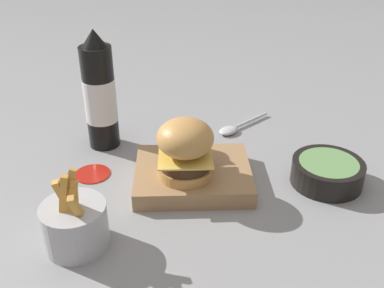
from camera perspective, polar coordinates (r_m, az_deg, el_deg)
ground_plane at (r=0.84m, az=-1.79°, el=-5.08°), size 6.00×6.00×0.00m
serving_board at (r=0.84m, az=-0.00°, el=-3.93°), size 0.21×0.17×0.03m
burger at (r=0.78m, az=-0.98°, el=-0.52°), size 0.10×0.10×0.11m
ketchup_bottle at (r=0.94m, az=-11.72°, el=6.07°), size 0.07×0.07×0.25m
fries_basket at (r=0.71m, az=-14.79°, el=-9.86°), size 0.10×0.10×0.14m
side_bowl at (r=0.87m, az=16.69°, el=-3.39°), size 0.13×0.13×0.05m
spoon at (r=1.02m, az=5.13°, el=1.98°), size 0.13×0.11×0.01m
ketchup_puddle at (r=0.89m, az=-12.63°, el=-3.68°), size 0.07×0.07×0.00m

